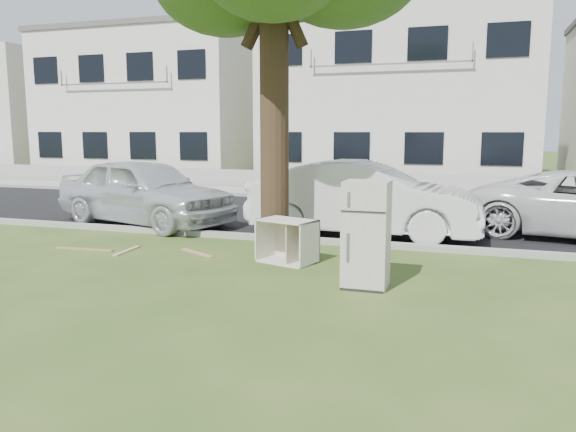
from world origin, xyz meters
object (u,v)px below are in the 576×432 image
(cabinet, at_px, (287,241))
(car_center, at_px, (364,199))
(fridge, at_px, (366,234))
(car_left, at_px, (144,191))

(cabinet, relative_size, car_center, 0.20)
(cabinet, height_order, car_center, car_center)
(car_center, bearing_deg, fridge, -168.17)
(fridge, bearing_deg, car_left, 147.68)
(cabinet, height_order, car_left, car_left)
(car_left, bearing_deg, fridge, -105.95)
(cabinet, bearing_deg, car_center, 91.65)
(car_left, bearing_deg, cabinet, -104.82)
(fridge, height_order, cabinet, fridge)
(fridge, height_order, car_left, car_left)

